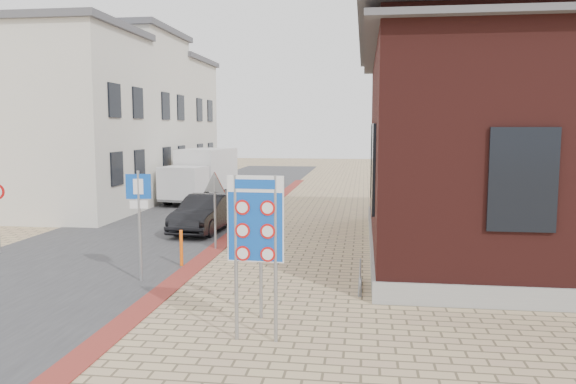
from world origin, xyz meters
The scene contains 15 objects.
ground centered at (0.00, 0.00, 0.00)m, with size 120.00×120.00×0.00m, color tan.
road_strip centered at (-5.50, 15.00, 0.01)m, with size 7.00×60.00×0.02m, color #38383A.
curb_strip centered at (-2.00, 10.00, 0.01)m, with size 0.60×40.00×0.02m, color maroon.
brick_building centered at (8.99, 7.00, 3.49)m, with size 13.00×13.00×6.80m.
townhouse_near centered at (-10.99, 12.00, 4.17)m, with size 7.40×6.40×8.30m.
townhouse_mid centered at (-10.99, 18.00, 4.57)m, with size 7.40×6.40×9.10m.
townhouse_far centered at (-10.99, 24.00, 4.17)m, with size 7.40×6.40×8.30m.
bike_rack centered at (2.65, 2.20, 0.26)m, with size 0.08×1.80×0.60m.
sedan centered at (-3.20, 9.05, 0.69)m, with size 1.45×4.16×1.37m, color black.
box_truck centered at (-5.77, 17.19, 1.43)m, with size 2.90×5.56×2.77m.
border_sign centered at (0.78, -1.50, 2.20)m, with size 1.04×0.10×3.05m.
essen_sign centered at (0.65, -0.27, 1.55)m, with size 0.62×0.22×2.36m.
parking_sign centered at (-2.86, 2.00, 1.95)m, with size 0.62×0.14×2.83m.
yield_sign centered at (-2.00, 6.00, 1.87)m, with size 0.85×0.32×2.45m.
bollard centered at (-2.35, 3.66, 0.52)m, with size 0.09×0.09×1.03m, color #FF630D.
Camera 1 is at (2.70, -11.26, 3.88)m, focal length 35.00 mm.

